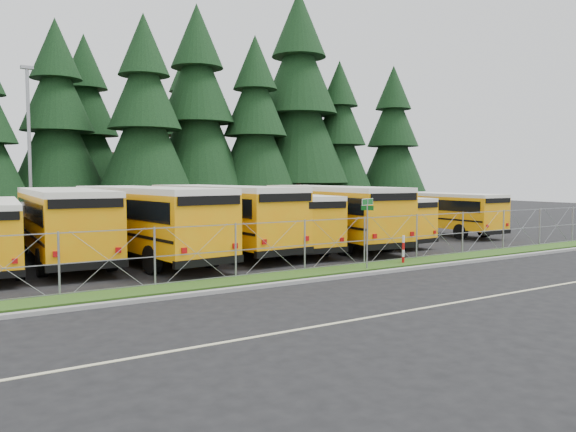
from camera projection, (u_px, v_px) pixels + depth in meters
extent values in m
plane|color=black|center=(367.00, 259.00, 24.86)|extent=(120.00, 120.00, 0.00)
cube|color=gray|center=(418.00, 268.00, 22.23)|extent=(50.00, 0.25, 0.12)
cube|color=#234614|center=(394.00, 264.00, 23.42)|extent=(50.00, 1.40, 0.06)
cube|color=beige|center=(528.00, 290.00, 18.09)|extent=(50.00, 0.12, 0.01)
cube|color=brown|center=(174.00, 183.00, 61.67)|extent=(22.00, 10.00, 6.00)
cylinder|color=#919499|center=(367.00, 234.00, 22.00)|extent=(0.06, 0.06, 2.80)
cube|color=#0C5819|center=(367.00, 202.00, 21.91)|extent=(0.76, 0.30, 0.22)
cube|color=white|center=(367.00, 202.00, 21.91)|extent=(0.79, 0.31, 0.26)
cube|color=#0C5819|center=(367.00, 208.00, 21.93)|extent=(0.21, 0.52, 0.18)
cylinder|color=#B20C0C|center=(403.00, 250.00, 23.53)|extent=(0.11, 0.11, 1.20)
cylinder|color=#919499|center=(30.00, 154.00, 33.17)|extent=(0.20, 0.20, 10.00)
cube|color=#919499|center=(27.00, 67.00, 32.82)|extent=(0.70, 0.35, 0.18)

